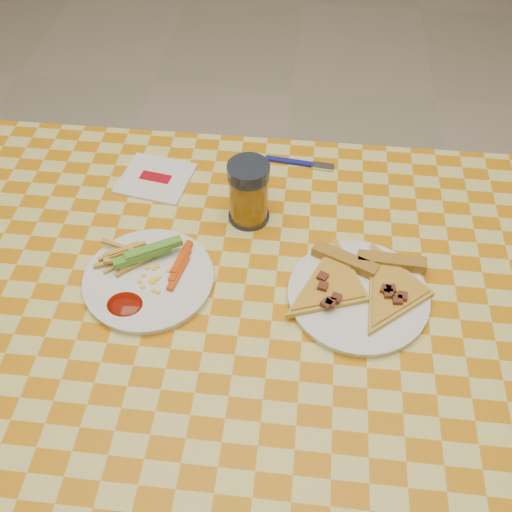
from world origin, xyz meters
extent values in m
plane|color=beige|center=(0.00, 0.00, 0.00)|extent=(8.00, 8.00, 0.00)
cylinder|color=silver|center=(-0.54, 0.34, 0.35)|extent=(0.06, 0.06, 0.71)
cylinder|color=silver|center=(0.54, 0.34, 0.35)|extent=(0.06, 0.06, 0.71)
cube|color=brown|center=(0.00, 0.00, 0.73)|extent=(1.20, 0.80, 0.04)
cylinder|color=white|center=(-0.17, 0.02, 0.76)|extent=(0.24, 0.24, 0.01)
cylinder|color=white|center=(0.19, 0.03, 0.76)|extent=(0.28, 0.28, 0.01)
cube|color=#206510|center=(-0.17, 0.06, 0.79)|extent=(0.10, 0.08, 0.02)
cube|color=#D74109|center=(-0.12, 0.05, 0.78)|extent=(0.06, 0.08, 0.02)
ellipsoid|color=#6D0C02|center=(-0.19, -0.04, 0.77)|extent=(0.06, 0.05, 0.01)
cube|color=#AD8127|center=(0.17, 0.09, 0.78)|extent=(0.12, 0.07, 0.02)
cube|color=#AD8127|center=(0.25, 0.09, 0.78)|extent=(0.12, 0.03, 0.02)
cylinder|color=black|center=(-0.01, 0.20, 0.76)|extent=(0.08, 0.08, 0.01)
cylinder|color=#84550E|center=(-0.01, 0.20, 0.81)|extent=(0.07, 0.07, 0.10)
cylinder|color=black|center=(-0.01, 0.20, 0.87)|extent=(0.08, 0.08, 0.03)
cube|color=white|center=(-0.21, 0.28, 0.76)|extent=(0.15, 0.15, 0.01)
cube|color=#A10914|center=(-0.21, 0.28, 0.76)|extent=(0.07, 0.04, 0.00)
cube|color=navy|center=(0.05, 0.36, 0.76)|extent=(0.10, 0.02, 0.01)
cube|color=silver|center=(0.12, 0.35, 0.76)|extent=(0.05, 0.02, 0.00)
camera|label=1|loc=(0.08, -0.56, 1.53)|focal=40.00mm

